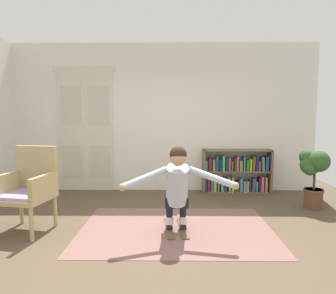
# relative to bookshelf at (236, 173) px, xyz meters

# --- Properties ---
(ground_plane) EXTENTS (7.20, 7.20, 0.00)m
(ground_plane) POSITION_rel_bookshelf_xyz_m (-1.43, -2.39, -0.38)
(ground_plane) COLOR brown
(back_wall) EXTENTS (6.00, 0.10, 2.90)m
(back_wall) POSITION_rel_bookshelf_xyz_m (-1.43, 0.21, 1.07)
(back_wall) COLOR silver
(back_wall) RESTS_ON ground
(double_door) EXTENTS (1.22, 0.05, 2.45)m
(double_door) POSITION_rel_bookshelf_xyz_m (-2.98, 0.15, 0.85)
(double_door) COLOR beige
(double_door) RESTS_ON ground
(rug) EXTENTS (2.54, 1.82, 0.01)m
(rug) POSITION_rel_bookshelf_xyz_m (-1.20, -2.01, -0.37)
(rug) COLOR #7D5751
(rug) RESTS_ON ground
(bookshelf) EXTENTS (1.33, 0.30, 0.84)m
(bookshelf) POSITION_rel_bookshelf_xyz_m (0.00, 0.00, 0.00)
(bookshelf) COLOR brown
(bookshelf) RESTS_ON ground
(wicker_chair) EXTENTS (0.70, 0.70, 1.10)m
(wicker_chair) POSITION_rel_bookshelf_xyz_m (-3.14, -2.05, 0.21)
(wicker_chair) COLOR tan
(wicker_chair) RESTS_ON ground
(potted_plant) EXTENTS (0.44, 0.41, 0.95)m
(potted_plant) POSITION_rel_bookshelf_xyz_m (1.02, -1.05, 0.23)
(potted_plant) COLOR brown
(potted_plant) RESTS_ON ground
(skis_pair) EXTENTS (0.32, 0.78, 0.07)m
(skis_pair) POSITION_rel_bookshelf_xyz_m (-1.20, -1.98, -0.35)
(skis_pair) COLOR brown
(skis_pair) RESTS_ON rug
(person_skier) EXTENTS (1.40, 0.66, 1.07)m
(person_skier) POSITION_rel_bookshelf_xyz_m (-1.19, -2.18, 0.28)
(person_skier) COLOR white
(person_skier) RESTS_ON skis_pair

